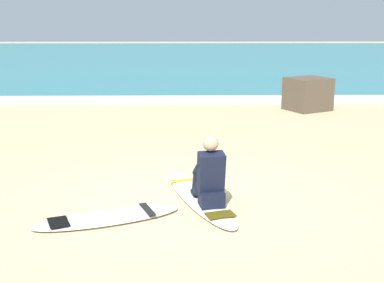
{
  "coord_description": "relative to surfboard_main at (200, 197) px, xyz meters",
  "views": [
    {
      "loc": [
        -0.04,
        -6.91,
        2.6
      ],
      "look_at": [
        0.1,
        1.31,
        0.55
      ],
      "focal_mm": 49.01,
      "sensor_mm": 36.0,
      "label": 1
    }
  ],
  "objects": [
    {
      "name": "surfboard_main",
      "position": [
        0.0,
        0.0,
        0.0
      ],
      "size": [
        1.23,
        2.53,
        0.08
      ],
      "color": "white",
      "rests_on": "ground"
    },
    {
      "name": "surfer_seated",
      "position": [
        0.11,
        -0.32,
        0.4
      ],
      "size": [
        0.46,
        0.75,
        0.95
      ],
      "color": "black",
      "rests_on": "surfboard_main"
    },
    {
      "name": "sea",
      "position": [
        -0.19,
        22.04,
        0.01
      ],
      "size": [
        80.0,
        28.0,
        0.1
      ],
      "primitive_type": "cube",
      "color": "teal",
      "rests_on": "ground"
    },
    {
      "name": "shoreline_rock",
      "position": [
        3.12,
        6.92,
        0.4
      ],
      "size": [
        1.35,
        1.31,
        0.87
      ],
      "primitive_type": "cube",
      "rotation": [
        0.0,
        0.0,
        2.06
      ],
      "color": "brown",
      "rests_on": "ground"
    },
    {
      "name": "surfboard_spare_near",
      "position": [
        -1.21,
        -0.75,
        0.0
      ],
      "size": [
        1.97,
        1.18,
        0.08
      ],
      "color": "white",
      "rests_on": "ground"
    },
    {
      "name": "breaking_foam",
      "position": [
        -0.19,
        8.34,
        0.02
      ],
      "size": [
        80.0,
        0.9,
        0.11
      ],
      "primitive_type": "cube",
      "color": "white",
      "rests_on": "ground"
    },
    {
      "name": "ground_plane",
      "position": [
        -0.19,
        -0.11,
        -0.04
      ],
      "size": [
        80.0,
        80.0,
        0.0
      ],
      "primitive_type": "plane",
      "color": "#CCB584"
    }
  ]
}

